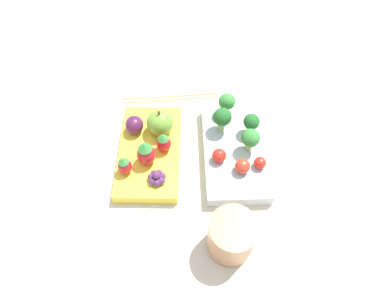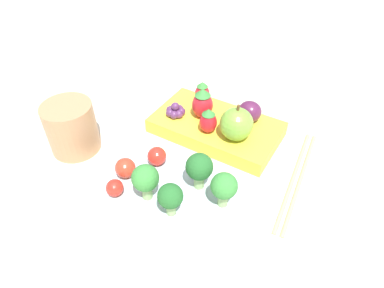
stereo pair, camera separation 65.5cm
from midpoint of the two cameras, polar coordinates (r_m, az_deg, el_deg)
The scene contains 18 objects.
ground_plane at distance 0.50m, azimuth 21.03°, elevation -34.53°, with size 4.00×4.00×0.00m, color beige.
bento_box_savoury at distance 0.46m, azimuth 19.70°, elevation -43.54°, with size 0.22×0.13×0.03m.
bento_box_fruit at distance 0.52m, azimuth 24.46°, elevation -26.09°, with size 0.21×0.13×0.02m.
broccoli_floret_0 at distance 0.43m, azimuth 29.64°, elevation -41.00°, with size 0.03×0.03×0.05m.
broccoli_floret_1 at distance 0.41m, azimuth 19.65°, elevation -45.83°, with size 0.03×0.03×0.05m.
broccoli_floret_2 at distance 0.45m, azimuth 35.82°, elevation -43.18°, with size 0.03×0.03×0.05m.
broccoli_floret_3 at distance 0.43m, azimuth 26.60°, elevation -47.90°, with size 0.03×0.03×0.05m.
cherry_tomato_0 at distance 0.44m, azimuth 17.62°, elevation -38.14°, with size 0.03×0.03×0.03m.
cherry_tomato_1 at distance 0.43m, azimuth 11.76°, elevation -41.95°, with size 0.03×0.03×0.03m.
cherry_tomato_2 at distance 0.43m, azimuth 10.95°, elevation -46.40°, with size 0.02×0.02×0.02m.
apple at distance 0.48m, azimuth 30.66°, elevation -27.71°, with size 0.05×0.05×0.06m.
strawberry_0 at distance 0.50m, azimuth 20.96°, elevation -19.29°, with size 0.03×0.03×0.04m.
strawberry_1 at distance 0.48m, azimuth 22.55°, elevation -23.23°, with size 0.03×0.03×0.05m.
strawberry_2 at distance 0.48m, azimuth 24.88°, elevation -27.49°, with size 0.03×0.03×0.04m.
plum at distance 0.52m, azimuth 31.08°, elevation -23.19°, with size 0.04×0.03×0.03m.
grape_cluster at distance 0.48m, azimuth 16.58°, elevation -24.50°, with size 0.03×0.03×0.02m.
drinking_cup at distance 0.44m, azimuth -4.41°, elevation -31.27°, with size 0.08×0.08×0.08m.
chopsticks_pair at distance 0.55m, azimuth 40.81°, elevation -33.18°, with size 0.02×0.21×0.01m.
Camera 2 is at (-0.16, 0.33, 0.36)m, focal length 32.00 mm.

